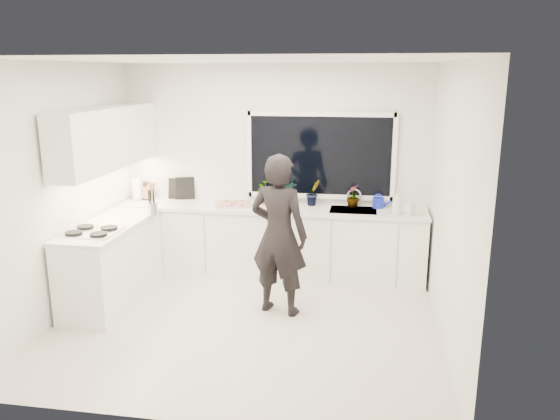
# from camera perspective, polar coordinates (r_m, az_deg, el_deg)

# --- Properties ---
(floor) EXTENTS (4.00, 3.50, 0.02)m
(floor) POSITION_cam_1_polar(r_m,az_deg,el_deg) (5.95, -3.48, -11.73)
(floor) COLOR beige
(floor) RESTS_ON ground
(wall_back) EXTENTS (4.00, 0.02, 2.70)m
(wall_back) POSITION_cam_1_polar(r_m,az_deg,el_deg) (7.18, -0.56, 4.27)
(wall_back) COLOR white
(wall_back) RESTS_ON ground
(wall_left) EXTENTS (0.02, 3.50, 2.70)m
(wall_left) POSITION_cam_1_polar(r_m,az_deg,el_deg) (6.25, -21.97, 1.73)
(wall_left) COLOR white
(wall_left) RESTS_ON ground
(wall_right) EXTENTS (0.02, 3.50, 2.70)m
(wall_right) POSITION_cam_1_polar(r_m,az_deg,el_deg) (5.42, 17.51, 0.30)
(wall_right) COLOR white
(wall_right) RESTS_ON ground
(ceiling) EXTENTS (4.00, 3.50, 0.02)m
(ceiling) POSITION_cam_1_polar(r_m,az_deg,el_deg) (5.35, -3.93, 15.46)
(ceiling) COLOR white
(ceiling) RESTS_ON wall_back
(window) EXTENTS (1.80, 0.02, 1.00)m
(window) POSITION_cam_1_polar(r_m,az_deg,el_deg) (7.04, 4.23, 5.68)
(window) COLOR black
(window) RESTS_ON wall_back
(base_cabinets_back) EXTENTS (3.92, 0.58, 0.88)m
(base_cabinets_back) POSITION_cam_1_polar(r_m,az_deg,el_deg) (7.11, -0.97, -3.40)
(base_cabinets_back) COLOR white
(base_cabinets_back) RESTS_ON floor
(base_cabinets_left) EXTENTS (0.58, 1.60, 0.88)m
(base_cabinets_left) POSITION_cam_1_polar(r_m,az_deg,el_deg) (6.62, -17.16, -5.39)
(base_cabinets_left) COLOR white
(base_cabinets_left) RESTS_ON floor
(countertop_back) EXTENTS (3.94, 0.62, 0.04)m
(countertop_back) POSITION_cam_1_polar(r_m,az_deg,el_deg) (6.97, -1.00, 0.18)
(countertop_back) COLOR silver
(countertop_back) RESTS_ON base_cabinets_back
(countertop_left) EXTENTS (0.62, 1.60, 0.04)m
(countertop_left) POSITION_cam_1_polar(r_m,az_deg,el_deg) (6.49, -17.45, -1.56)
(countertop_left) COLOR silver
(countertop_left) RESTS_ON base_cabinets_left
(upper_cabinets) EXTENTS (0.34, 2.10, 0.70)m
(upper_cabinets) POSITION_cam_1_polar(r_m,az_deg,el_deg) (6.67, -17.65, 7.18)
(upper_cabinets) COLOR white
(upper_cabinets) RESTS_ON wall_left
(sink) EXTENTS (0.58, 0.42, 0.14)m
(sink) POSITION_cam_1_polar(r_m,az_deg,el_deg) (6.88, 7.65, -0.39)
(sink) COLOR silver
(sink) RESTS_ON countertop_back
(faucet) EXTENTS (0.03, 0.03, 0.22)m
(faucet) POSITION_cam_1_polar(r_m,az_deg,el_deg) (7.04, 7.75, 1.28)
(faucet) COLOR silver
(faucet) RESTS_ON countertop_back
(stovetop) EXTENTS (0.56, 0.48, 0.03)m
(stovetop) POSITION_cam_1_polar(r_m,az_deg,el_deg) (6.19, -19.07, -2.10)
(stovetop) COLOR black
(stovetop) RESTS_ON countertop_left
(person) EXTENTS (0.73, 0.57, 1.77)m
(person) POSITION_cam_1_polar(r_m,az_deg,el_deg) (5.88, -0.12, -2.64)
(person) COLOR black
(person) RESTS_ON floor
(pizza_tray) EXTENTS (0.50, 0.42, 0.03)m
(pizza_tray) POSITION_cam_1_polar(r_m,az_deg,el_deg) (7.05, -4.99, 0.57)
(pizza_tray) COLOR silver
(pizza_tray) RESTS_ON countertop_back
(pizza) EXTENTS (0.46, 0.37, 0.01)m
(pizza) POSITION_cam_1_polar(r_m,az_deg,el_deg) (7.04, -4.99, 0.71)
(pizza) COLOR #C03D19
(pizza) RESTS_ON pizza_tray
(watering_can) EXTENTS (0.14, 0.14, 0.13)m
(watering_can) POSITION_cam_1_polar(r_m,az_deg,el_deg) (7.01, 10.22, 0.75)
(watering_can) COLOR #1321B8
(watering_can) RESTS_ON countertop_back
(paper_towel_roll) EXTENTS (0.12, 0.12, 0.26)m
(paper_towel_roll) POSITION_cam_1_polar(r_m,az_deg,el_deg) (7.58, -14.75, 2.02)
(paper_towel_roll) COLOR white
(paper_towel_roll) RESTS_ON countertop_back
(knife_block) EXTENTS (0.16, 0.15, 0.22)m
(knife_block) POSITION_cam_1_polar(r_m,az_deg,el_deg) (7.57, -13.63, 1.91)
(knife_block) COLOR olive
(knife_block) RESTS_ON countertop_back
(utensil_crock) EXTENTS (0.14, 0.14, 0.16)m
(utensil_crock) POSITION_cam_1_polar(r_m,az_deg,el_deg) (6.72, -13.21, 0.14)
(utensil_crock) COLOR silver
(utensil_crock) RESTS_ON countertop_left
(picture_frame_large) EXTENTS (0.22, 0.03, 0.28)m
(picture_frame_large) POSITION_cam_1_polar(r_m,az_deg,el_deg) (7.52, -10.78, 2.21)
(picture_frame_large) COLOR black
(picture_frame_large) RESTS_ON countertop_back
(picture_frame_small) EXTENTS (0.24, 0.10, 0.30)m
(picture_frame_small) POSITION_cam_1_polar(r_m,az_deg,el_deg) (7.47, -9.89, 2.26)
(picture_frame_small) COLOR black
(picture_frame_small) RESTS_ON countertop_back
(herb_plants) EXTENTS (1.41, 0.33, 0.33)m
(herb_plants) POSITION_cam_1_polar(r_m,az_deg,el_deg) (7.05, 1.53, 1.77)
(herb_plants) COLOR #26662D
(herb_plants) RESTS_ON countertop_back
(soap_bottles) EXTENTS (0.31, 0.16, 0.30)m
(soap_bottles) POSITION_cam_1_polar(r_m,az_deg,el_deg) (6.70, 12.56, 0.63)
(soap_bottles) COLOR #D8BF66
(soap_bottles) RESTS_ON countertop_back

